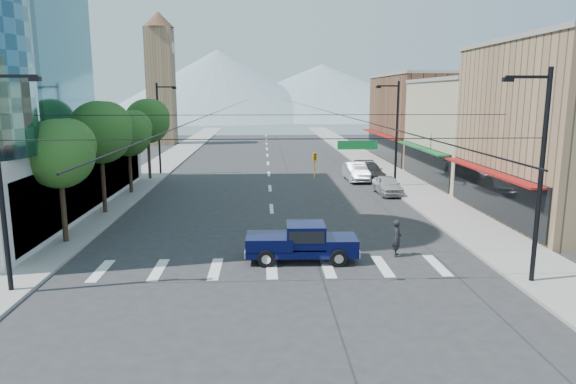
{
  "coord_description": "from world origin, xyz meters",
  "views": [
    {
      "loc": [
        -0.54,
        -21.17,
        7.95
      ],
      "look_at": [
        0.71,
        4.6,
        3.0
      ],
      "focal_mm": 32.0,
      "sensor_mm": 36.0,
      "label": 1
    }
  ],
  "objects_px": {
    "parked_car_mid": "(356,172)",
    "parked_car_far": "(369,171)",
    "pickup_truck": "(301,241)",
    "pedestrian": "(397,238)",
    "parked_car_near": "(388,185)"
  },
  "relations": [
    {
      "from": "parked_car_near",
      "to": "parked_car_mid",
      "type": "xyz_separation_m",
      "value": [
        -1.36,
        6.71,
        0.09
      ]
    },
    {
      "from": "pedestrian",
      "to": "pickup_truck",
      "type": "bearing_deg",
      "value": 109.69
    },
    {
      "from": "parked_car_mid",
      "to": "parked_car_far",
      "type": "height_order",
      "value": "parked_car_mid"
    },
    {
      "from": "pickup_truck",
      "to": "parked_car_mid",
      "type": "distance_m",
      "value": 24.0
    },
    {
      "from": "pedestrian",
      "to": "parked_car_far",
      "type": "height_order",
      "value": "pedestrian"
    },
    {
      "from": "pedestrian",
      "to": "parked_car_mid",
      "type": "bearing_deg",
      "value": 8.71
    },
    {
      "from": "pickup_truck",
      "to": "parked_car_near",
      "type": "height_order",
      "value": "pickup_truck"
    },
    {
      "from": "pedestrian",
      "to": "parked_car_far",
      "type": "distance_m",
      "value": 23.22
    },
    {
      "from": "pickup_truck",
      "to": "parked_car_near",
      "type": "distance_m",
      "value": 18.23
    },
    {
      "from": "pickup_truck",
      "to": "parked_car_far",
      "type": "height_order",
      "value": "pickup_truck"
    },
    {
      "from": "pickup_truck",
      "to": "parked_car_far",
      "type": "bearing_deg",
      "value": 72.39
    },
    {
      "from": "pedestrian",
      "to": "parked_car_mid",
      "type": "height_order",
      "value": "pedestrian"
    },
    {
      "from": "pickup_truck",
      "to": "parked_car_mid",
      "type": "relative_size",
      "value": 1.08
    },
    {
      "from": "pedestrian",
      "to": "parked_car_far",
      "type": "relative_size",
      "value": 0.33
    },
    {
      "from": "parked_car_near",
      "to": "parked_car_mid",
      "type": "bearing_deg",
      "value": 99.51
    }
  ]
}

